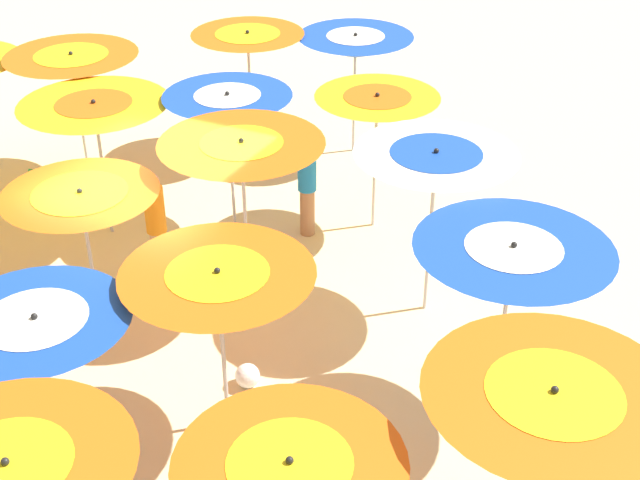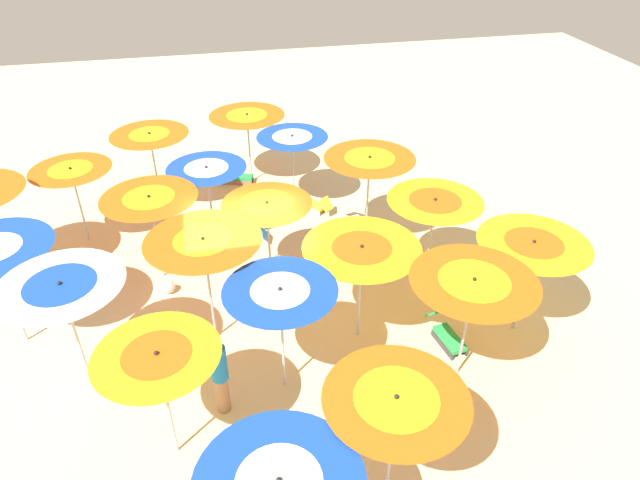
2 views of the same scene
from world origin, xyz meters
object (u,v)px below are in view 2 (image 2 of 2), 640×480
Objects in this scene: beach_umbrella_9 at (150,141)px; beach_umbrella_17 at (63,294)px; beach_umbrella_10 at (396,406)px; beach_umbrella_14 at (72,175)px; beach_umbrella_2 at (369,165)px; beach_umbrella_13 at (150,204)px; beach_umbrella_16 at (158,362)px; beach_umbrella_7 at (267,211)px; beach_umbrella_11 at (281,299)px; lounger_4 at (360,223)px; beachgoer_1 at (220,374)px; beachgoer_0 at (279,288)px; beach_umbrella_8 at (207,174)px; beach_umbrella_6 at (361,254)px; lounger_0 at (447,334)px; beach_umbrella_12 at (204,248)px; beach_umbrella_1 at (434,209)px; beach_umbrella_5 at (473,287)px; beach_umbrella_3 at (292,143)px; beach_umbrella_0 at (532,251)px; lounger_1 at (241,236)px; beach_umbrella_4 at (247,122)px; lounger_3 at (314,204)px; lounger_2 at (234,176)px.

beach_umbrella_9 is 0.94× the size of beach_umbrella_17.
beach_umbrella_10 is 10.27m from beach_umbrella_14.
beach_umbrella_13 is (-5.18, -0.32, -0.27)m from beach_umbrella_2.
beach_umbrella_2 is 1.08× the size of beach_umbrella_16.
beach_umbrella_7 is 3.24m from beach_umbrella_11.
lounger_4 is 6.79m from beachgoer_1.
beach_umbrella_8 is at bearing 24.03° from beachgoer_0.
beach_umbrella_6 is 2.65m from lounger_0.
beach_umbrella_8 is 3.85m from beach_umbrella_12.
lounger_0 is at bearing -98.23° from beach_umbrella_1.
beach_umbrella_12 is at bearing -113.12° from lounger_0.
beach_umbrella_5 is at bearing -24.02° from beach_umbrella_12.
beach_umbrella_1 is 7.58m from beach_umbrella_17.
beach_umbrella_3 is 1.04× the size of beach_umbrella_8.
beach_umbrella_0 is 1.77× the size of lounger_1.
beach_umbrella_6 is 1.32× the size of beachgoer_0.
beach_umbrella_5 reaches higher than beach_umbrella_16.
beach_umbrella_1 reaches higher than lounger_4.
beach_umbrella_17 is at bearing 67.22° from lounger_1.
beach_umbrella_6 is at bearing -86.39° from beach_umbrella_3.
beach_umbrella_6 is at bearing -11.29° from beach_umbrella_12.
beach_umbrella_13 is at bearing 119.86° from beach_umbrella_11.
beachgoer_0 is at bearing -179.61° from beachgoer_1.
beach_umbrella_3 is at bearing -60.15° from beach_umbrella_4.
lounger_4 is at bearing 73.88° from beach_umbrella_6.
beachgoer_0 is at bearing 153.53° from beach_umbrella_6.
beach_umbrella_5 is (-1.70, -0.94, 0.13)m from beach_umbrella_0.
lounger_3 is (1.69, 3.06, -1.77)m from beach_umbrella_7.
beach_umbrella_17 is at bearing -100.80° from beach_umbrella_9.
beach_umbrella_11 is at bearing -91.94° from lounger_0.
beach_umbrella_14 is at bearing 155.58° from beach_umbrella_1.
beach_umbrella_5 reaches higher than beach_umbrella_6.
beachgoer_0 is (2.24, 2.84, -1.19)m from beach_umbrella_16.
lounger_4 is at bearing 178.39° from lounger_0.
beachgoer_0 is 1.01× the size of beachgoer_1.
beach_umbrella_17 reaches higher than beach_umbrella_14.
lounger_4 is at bearing 87.33° from beach_umbrella_2.
beach_umbrella_3 is 0.99× the size of beach_umbrella_13.
beach_umbrella_9 is at bearing 123.41° from beach_umbrella_6.
beach_umbrella_2 is 1.45× the size of beachgoer_1.
lounger_2 is 6.75m from beachgoer_0.
beach_umbrella_4 is 0.95× the size of beach_umbrella_16.
beach_umbrella_4 is 9.83m from beach_umbrella_16.
beach_umbrella_6 is (-1.63, 1.45, -0.04)m from beach_umbrella_5.
beachgoer_1 is at bearing 152.50° from beachgoer_0.
beach_umbrella_13 is at bearing -131.81° from beachgoer_1.
beach_umbrella_17 is 1.95× the size of lounger_1.
beach_umbrella_11 is 3.70m from beach_umbrella_17.
beach_umbrella_9 reaches higher than beach_umbrella_6.
beach_umbrella_8 is (-2.73, 4.41, -0.19)m from beach_umbrella_6.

